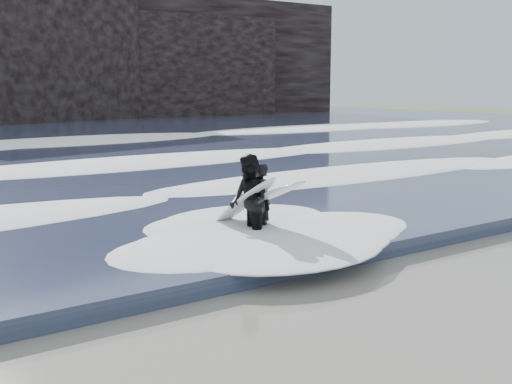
# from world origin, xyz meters

# --- Properties ---
(ground) EXTENTS (120.00, 120.00, 0.00)m
(ground) POSITION_xyz_m (0.00, 0.00, 0.00)
(ground) COLOR olive
(ground) RESTS_ON ground
(foam_near) EXTENTS (60.00, 3.20, 0.20)m
(foam_near) POSITION_xyz_m (0.00, 9.00, 0.40)
(foam_near) COLOR white
(foam_near) RESTS_ON sea
(foam_mid) EXTENTS (60.00, 4.00, 0.24)m
(foam_mid) POSITION_xyz_m (0.00, 16.00, 0.42)
(foam_mid) COLOR white
(foam_mid) RESTS_ON sea
(surfer_left) EXTENTS (1.03, 1.84, 1.51)m
(surfer_left) POSITION_xyz_m (1.07, 5.36, 0.76)
(surfer_left) COLOR black
(surfer_left) RESTS_ON ground
(surfer_right) EXTENTS (1.18, 2.06, 1.74)m
(surfer_right) POSITION_xyz_m (0.73, 5.05, 0.88)
(surfer_right) COLOR black
(surfer_right) RESTS_ON ground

